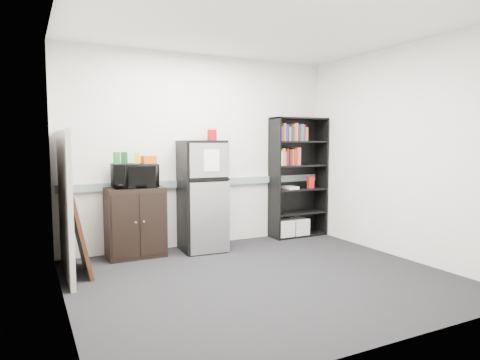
{
  "coord_description": "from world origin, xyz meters",
  "views": [
    {
      "loc": [
        -2.29,
        -3.95,
        1.5
      ],
      "look_at": [
        0.17,
        0.9,
        1.0
      ],
      "focal_mm": 32.0,
      "sensor_mm": 36.0,
      "label": 1
    }
  ],
  "objects": [
    {
      "name": "floor",
      "position": [
        0.0,
        0.0,
        0.0
      ],
      "size": [
        4.0,
        4.0,
        0.0
      ],
      "primitive_type": "plane",
      "color": "black",
      "rests_on": "ground"
    },
    {
      "name": "wall_back",
      "position": [
        0.0,
        1.75,
        1.35
      ],
      "size": [
        4.0,
        0.02,
        2.7
      ],
      "primitive_type": "cube",
      "color": "silver",
      "rests_on": "floor"
    },
    {
      "name": "wall_right",
      "position": [
        2.0,
        0.0,
        1.35
      ],
      "size": [
        0.02,
        3.5,
        2.7
      ],
      "primitive_type": "cube",
      "color": "silver",
      "rests_on": "floor"
    },
    {
      "name": "wall_left",
      "position": [
        -2.0,
        0.0,
        1.35
      ],
      "size": [
        0.02,
        3.5,
        2.7
      ],
      "primitive_type": "cube",
      "color": "silver",
      "rests_on": "floor"
    },
    {
      "name": "ceiling",
      "position": [
        0.0,
        0.0,
        2.7
      ],
      "size": [
        4.0,
        3.5,
        0.02
      ],
      "primitive_type": "cube",
      "color": "white",
      "rests_on": "wall_back"
    },
    {
      "name": "electrical_raceway",
      "position": [
        0.0,
        1.72,
        0.9
      ],
      "size": [
        3.92,
        0.05,
        0.1
      ],
      "primitive_type": "cube",
      "color": "gray",
      "rests_on": "wall_back"
    },
    {
      "name": "wall_note",
      "position": [
        -0.35,
        1.74,
        1.55
      ],
      "size": [
        0.14,
        0.0,
        0.1
      ],
      "primitive_type": "cube",
      "color": "white",
      "rests_on": "wall_back"
    },
    {
      "name": "bookshelf",
      "position": [
        1.51,
        1.57,
        0.97
      ],
      "size": [
        0.9,
        0.34,
        1.85
      ],
      "color": "black",
      "rests_on": "floor"
    },
    {
      "name": "cubicle_partition",
      "position": [
        -1.9,
        1.08,
        0.81
      ],
      "size": [
        0.06,
        1.3,
        1.62
      ],
      "color": "#9B9589",
      "rests_on": "floor"
    },
    {
      "name": "cabinet",
      "position": [
        -1.04,
        1.5,
        0.45
      ],
      "size": [
        0.72,
        0.48,
        0.9
      ],
      "color": "black",
      "rests_on": "floor"
    },
    {
      "name": "microwave",
      "position": [
        -1.04,
        1.48,
        1.05
      ],
      "size": [
        0.56,
        0.39,
        0.3
      ],
      "primitive_type": "imported",
      "rotation": [
        0.0,
        0.0,
        -0.04
      ],
      "color": "black",
      "rests_on": "cabinet"
    },
    {
      "name": "snack_box_a",
      "position": [
        -1.25,
        1.52,
        1.28
      ],
      "size": [
        0.08,
        0.06,
        0.15
      ],
      "primitive_type": "cube",
      "rotation": [
        0.0,
        0.0,
        0.17
      ],
      "color": "#1B5E21",
      "rests_on": "microwave"
    },
    {
      "name": "snack_box_b",
      "position": [
        -1.15,
        1.52,
        1.28
      ],
      "size": [
        0.07,
        0.05,
        0.15
      ],
      "primitive_type": "cube",
      "rotation": [
        0.0,
        0.0,
        0.0
      ],
      "color": "#0C3816",
      "rests_on": "microwave"
    },
    {
      "name": "snack_box_c",
      "position": [
        -0.99,
        1.52,
        1.27
      ],
      "size": [
        0.08,
        0.07,
        0.14
      ],
      "primitive_type": "cube",
      "rotation": [
        0.0,
        0.0,
        -0.25
      ],
      "color": "gold",
      "rests_on": "microwave"
    },
    {
      "name": "snack_bag",
      "position": [
        -0.85,
        1.47,
        1.25
      ],
      "size": [
        0.2,
        0.14,
        0.1
      ],
      "primitive_type": "cube",
      "rotation": [
        0.0,
        0.0,
        0.22
      ],
      "color": "#C44713",
      "rests_on": "microwave"
    },
    {
      "name": "refrigerator",
      "position": [
        -0.14,
        1.42,
        0.75
      ],
      "size": [
        0.6,
        0.63,
        1.5
      ],
      "rotation": [
        0.0,
        0.0,
        -0.07
      ],
      "color": "black",
      "rests_on": "floor"
    },
    {
      "name": "coffee_can",
      "position": [
        0.07,
        1.55,
        1.59
      ],
      "size": [
        0.14,
        0.14,
        0.18
      ],
      "color": "#A0070D",
      "rests_on": "refrigerator"
    },
    {
      "name": "framed_poster",
      "position": [
        -1.77,
        1.07,
        0.46
      ],
      "size": [
        0.21,
        0.72,
        0.91
      ],
      "rotation": [
        0.0,
        -0.19,
        0.0
      ],
      "color": "black",
      "rests_on": "floor"
    }
  ]
}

